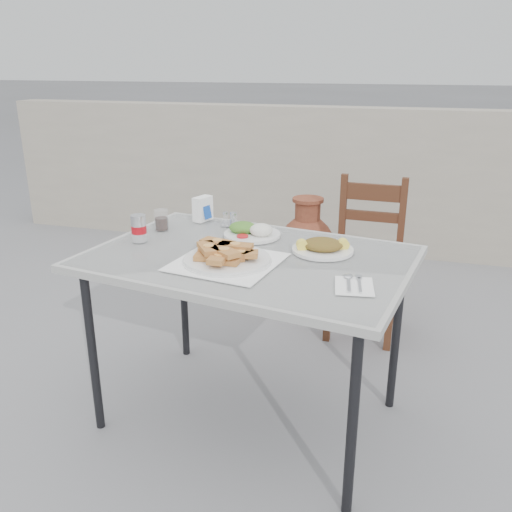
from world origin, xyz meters
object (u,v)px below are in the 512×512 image
(cola_glass, at_px, (161,221))
(condiment_caddy, at_px, (231,220))
(chair, at_px, (366,255))
(salad_chopped_plate, at_px, (323,247))
(cafe_table, at_px, (249,266))
(napkin_holder, at_px, (203,209))
(pide_plate, at_px, (227,254))
(terracotta_urn, at_px, (306,252))
(soda_can, at_px, (139,228))
(salad_rice_plate, at_px, (251,231))

(cola_glass, distance_m, condiment_caddy, 0.34)
(condiment_caddy, distance_m, chair, 0.95)
(salad_chopped_plate, distance_m, chair, 0.98)
(cafe_table, bearing_deg, condiment_caddy, 118.22)
(salad_chopped_plate, bearing_deg, chair, 82.53)
(cafe_table, xyz_separation_m, napkin_holder, (-0.37, 0.42, 0.12))
(cafe_table, bearing_deg, cola_glass, 156.21)
(pide_plate, distance_m, terracotta_urn, 1.62)
(pide_plate, bearing_deg, condiment_caddy, 106.86)
(condiment_caddy, bearing_deg, chair, 46.48)
(soda_can, bearing_deg, salad_rice_plate, 24.98)
(cafe_table, relative_size, terracotta_urn, 2.05)
(salad_rice_plate, relative_size, chair, 0.28)
(terracotta_urn, bearing_deg, cola_glass, -111.56)
(salad_rice_plate, xyz_separation_m, chair, (0.47, 0.79, -0.34))
(napkin_holder, bearing_deg, cafe_table, -29.23)
(cafe_table, xyz_separation_m, condiment_caddy, (-0.20, 0.38, 0.08))
(soda_can, relative_size, condiment_caddy, 1.18)
(cafe_table, height_order, salad_chopped_plate, salad_chopped_plate)
(condiment_caddy, bearing_deg, soda_can, -131.16)
(soda_can, distance_m, condiment_caddy, 0.47)
(salad_chopped_plate, bearing_deg, pide_plate, -145.58)
(cola_glass, relative_size, chair, 0.10)
(cola_glass, bearing_deg, terracotta_urn, 68.44)
(cola_glass, height_order, terracotta_urn, cola_glass)
(cola_glass, relative_size, terracotta_urn, 0.14)
(soda_can, relative_size, chair, 0.13)
(pide_plate, height_order, condiment_caddy, pide_plate)
(salad_rice_plate, height_order, salad_chopped_plate, salad_rice_plate)
(pide_plate, height_order, terracotta_urn, pide_plate)
(chair, bearing_deg, condiment_caddy, -131.30)
(salad_rice_plate, relative_size, condiment_caddy, 2.55)
(pide_plate, xyz_separation_m, soda_can, (-0.46, 0.15, 0.02))
(salad_chopped_plate, distance_m, condiment_caddy, 0.56)
(cola_glass, xyz_separation_m, condiment_caddy, (0.29, 0.16, -0.02))
(salad_rice_plate, relative_size, salad_chopped_plate, 1.00)
(cola_glass, bearing_deg, cafe_table, -23.79)
(soda_can, xyz_separation_m, chair, (0.92, 1.00, -0.38))
(terracotta_urn, bearing_deg, napkin_holder, -108.82)
(salad_rice_plate, bearing_deg, chair, 59.28)
(salad_chopped_plate, bearing_deg, salad_rice_plate, 160.72)
(cafe_table, relative_size, salad_rice_plate, 5.53)
(cafe_table, bearing_deg, terracotta_urn, 90.91)
(terracotta_urn, bearing_deg, cafe_table, -89.09)
(cola_glass, bearing_deg, pide_plate, -37.20)
(cola_glass, xyz_separation_m, terracotta_urn, (0.47, 1.20, -0.51))
(salad_rice_plate, distance_m, chair, 0.98)
(pide_plate, relative_size, napkin_holder, 3.68)
(salad_rice_plate, distance_m, napkin_holder, 0.36)
(salad_rice_plate, bearing_deg, pide_plate, -89.01)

